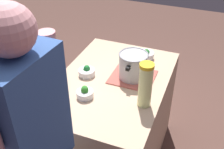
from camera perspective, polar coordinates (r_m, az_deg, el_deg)
counter_slab at (r=2.29m, az=-0.00°, el=-9.94°), size 1.14×0.78×0.85m
dish_cloth at (r=2.04m, az=4.27°, el=-0.50°), size 0.29×0.32×0.01m
cooking_pot at (r=1.99m, az=4.39°, el=1.95°), size 0.28×0.21×0.19m
lemonade_pitcher at (r=1.71m, az=6.90°, el=-2.18°), size 0.09×0.09×0.31m
broccoli_bowl_front at (r=1.85m, az=-5.63°, el=-3.76°), size 0.11×0.11×0.08m
broccoli_bowl_center at (r=2.06m, az=-5.26°, el=0.58°), size 0.12×0.12×0.08m
broccoli_bowl_back at (r=2.27m, az=6.98°, el=4.08°), size 0.13×0.13×0.08m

